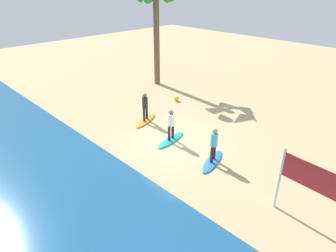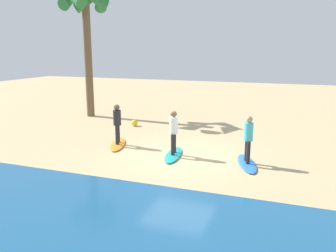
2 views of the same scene
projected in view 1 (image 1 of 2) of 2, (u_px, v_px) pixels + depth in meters
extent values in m
plane|color=tan|center=(174.00, 142.00, 15.12)|extent=(60.00, 60.00, 0.00)
ellipsoid|color=blue|center=(212.00, 161.00, 13.46)|extent=(1.16, 2.17, 0.09)
cylinder|color=#232328|center=(212.00, 155.00, 13.14)|extent=(0.14, 0.14, 0.78)
cylinder|color=#232328|center=(214.00, 151.00, 13.39)|extent=(0.14, 0.14, 0.78)
cylinder|color=#4CC6D1|center=(214.00, 140.00, 12.95)|extent=(0.32, 0.32, 0.62)
sphere|color=tan|center=(215.00, 131.00, 12.76)|extent=(0.24, 0.24, 0.24)
ellipsoid|color=teal|center=(171.00, 140.00, 15.24)|extent=(0.90, 2.16, 0.09)
cylinder|color=#232328|center=(169.00, 134.00, 14.93)|extent=(0.14, 0.14, 0.78)
cylinder|color=#232328|center=(173.00, 131.00, 15.16)|extent=(0.14, 0.14, 0.78)
cylinder|color=white|center=(171.00, 120.00, 14.73)|extent=(0.32, 0.32, 0.62)
sphere|color=brown|center=(171.00, 112.00, 14.54)|extent=(0.24, 0.24, 0.24)
ellipsoid|color=orange|center=(146.00, 121.00, 17.29)|extent=(1.25, 2.16, 0.09)
cylinder|color=#232328|center=(144.00, 115.00, 16.97)|extent=(0.14, 0.14, 0.78)
cylinder|color=#232328|center=(147.00, 113.00, 17.23)|extent=(0.14, 0.14, 0.78)
cylinder|color=#262628|center=(145.00, 103.00, 16.78)|extent=(0.32, 0.32, 0.62)
sphere|color=brown|center=(145.00, 96.00, 16.59)|extent=(0.24, 0.24, 0.24)
cylinder|color=silver|center=(279.00, 179.00, 10.32)|extent=(0.10, 0.10, 2.50)
cylinder|color=brown|center=(157.00, 42.00, 22.06)|extent=(0.44, 0.44, 6.42)
sphere|color=yellow|center=(176.00, 99.00, 20.09)|extent=(0.34, 0.34, 0.34)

